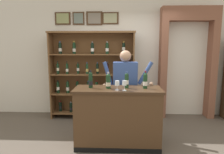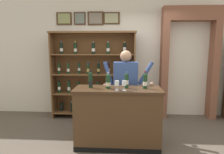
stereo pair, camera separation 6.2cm
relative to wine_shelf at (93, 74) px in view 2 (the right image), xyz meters
The scene contains 12 objects.
ground_plane 1.87m from the wine_shelf, 63.44° to the right, with size 14.00×14.00×0.02m, color brown.
back_wall 0.94m from the wine_shelf, 27.59° to the left, with size 12.00×0.19×3.17m.
wine_shelf is the anchor object (origin of this frame).
archway_doorway 2.28m from the wine_shelf, ahead, with size 1.30×0.45×2.58m.
tasting_counter 1.61m from the wine_shelf, 65.92° to the right, with size 1.45×0.58×1.00m.
shopkeeper 1.14m from the wine_shelf, 48.81° to the right, with size 0.98×0.22×1.62m.
tasting_bottle_bianco 1.37m from the wine_shelf, 83.33° to the right, with size 0.07×0.07×0.30m.
tasting_bottle_super_tuscan 1.47m from the wine_shelf, 71.79° to the right, with size 0.08×0.08×0.27m.
tasting_bottle_brunello 1.56m from the wine_shelf, 60.69° to the right, with size 0.07×0.07×0.28m.
tasting_bottle_chianti 1.74m from the wine_shelf, 52.00° to the right, with size 0.07×0.07×0.29m.
wine_glass_spare 1.71m from the wine_shelf, 65.00° to the right, with size 0.07×0.07×0.16m.
wine_glass_left 1.64m from the wine_shelf, 68.24° to the right, with size 0.07×0.07×0.15m.
Camera 2 is at (0.03, -3.26, 1.69)m, focal length 32.08 mm.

